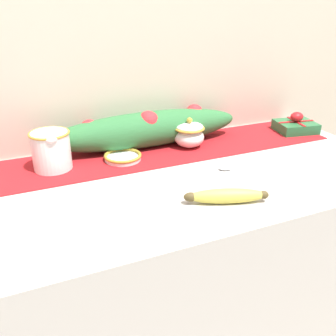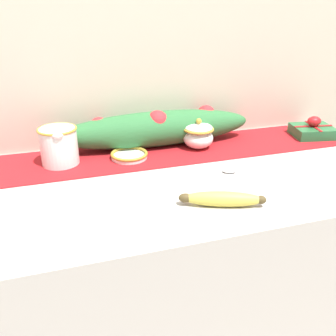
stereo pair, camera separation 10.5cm
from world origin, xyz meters
TOP-DOWN VIEW (x-y plane):
  - countertop at (0.00, 0.00)m, footprint 1.42×0.67m
  - back_wall at (0.00, 0.35)m, footprint 2.22×0.04m
  - table_runner at (0.00, 0.19)m, footprint 1.31×0.26m
  - cream_pitcher at (-0.34, 0.20)m, footprint 0.12×0.14m
  - sugar_bowl at (0.13, 0.19)m, footprint 0.11×0.11m
  - small_dish at (-0.12, 0.17)m, footprint 0.12×0.12m
  - banana at (0.04, -0.20)m, footprint 0.22×0.11m
  - spoon at (0.14, -0.02)m, footprint 0.15×0.08m
  - gift_box at (0.60, 0.18)m, footprint 0.17×0.15m
  - poinsettia_garland at (-0.00, 0.26)m, footprint 0.70×0.14m

SIDE VIEW (x-z plane):
  - countertop at x=0.00m, z-range 0.00..0.92m
  - table_runner at x=0.00m, z-range 0.92..0.92m
  - spoon at x=0.14m, z-range 0.92..0.93m
  - small_dish at x=-0.12m, z-range 0.92..0.94m
  - banana at x=0.04m, z-range 0.92..0.96m
  - gift_box at x=0.60m, z-range 0.91..0.99m
  - sugar_bowl at x=0.13m, z-range 0.92..1.02m
  - cream_pitcher at x=-0.34m, z-range 0.93..1.05m
  - poinsettia_garland at x=0.00m, z-range 0.92..1.05m
  - back_wall at x=0.00m, z-range 0.00..2.40m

